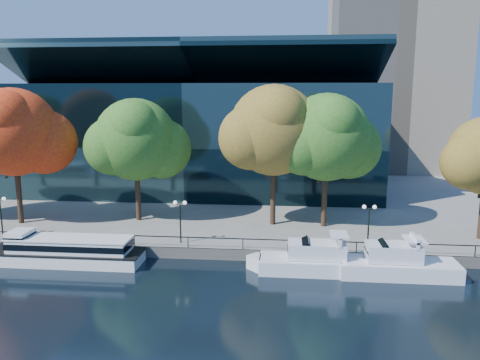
# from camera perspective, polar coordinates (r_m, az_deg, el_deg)

# --- Properties ---
(ground) EXTENTS (160.00, 160.00, 0.00)m
(ground) POSITION_cam_1_polar(r_m,az_deg,el_deg) (40.52, -7.27, -10.95)
(ground) COLOR black
(ground) RESTS_ON ground
(promenade) EXTENTS (90.00, 67.08, 1.00)m
(promenade) POSITION_cam_1_polar(r_m,az_deg,el_deg) (74.99, -1.17, -0.47)
(promenade) COLOR slate
(promenade) RESTS_ON ground
(railing) EXTENTS (88.20, 0.08, 0.99)m
(railing) POSITION_cam_1_polar(r_m,az_deg,el_deg) (42.87, -6.37, -6.97)
(railing) COLOR black
(railing) RESTS_ON promenade
(convention_building) EXTENTS (50.00, 24.57, 21.43)m
(convention_building) POSITION_cam_1_polar(r_m,az_deg,el_deg) (69.96, -4.91, 5.33)
(convention_building) COLOR black
(convention_building) RESTS_ON ground
(tour_boat) EXTENTS (15.04, 3.35, 2.85)m
(tour_boat) POSITION_cam_1_polar(r_m,az_deg,el_deg) (44.47, -20.97, -7.95)
(tour_boat) COLOR white
(tour_boat) RESTS_ON ground
(cruiser_near) EXTENTS (11.71, 3.01, 3.39)m
(cruiser_near) POSITION_cam_1_polar(r_m,az_deg,el_deg) (40.13, 9.36, -9.61)
(cruiser_near) COLOR silver
(cruiser_near) RESTS_ON ground
(cruiser_far) EXTENTS (10.71, 2.97, 3.50)m
(cruiser_far) POSITION_cam_1_polar(r_m,az_deg,el_deg) (40.71, 18.14, -9.63)
(cruiser_far) COLOR silver
(cruiser_far) RESTS_ON ground
(tree_1) EXTENTS (11.51, 9.44, 14.40)m
(tree_1) POSITION_cam_1_polar(r_m,az_deg,el_deg) (54.33, -25.73, 5.07)
(tree_1) COLOR black
(tree_1) RESTS_ON promenade
(tree_2) EXTENTS (11.03, 9.04, 13.30)m
(tree_2) POSITION_cam_1_polar(r_m,az_deg,el_deg) (51.45, -12.41, 4.61)
(tree_2) COLOR black
(tree_2) RESTS_ON promenade
(tree_3) EXTENTS (11.78, 9.66, 14.74)m
(tree_3) POSITION_cam_1_polar(r_m,az_deg,el_deg) (48.57, 4.37, 5.82)
(tree_3) COLOR black
(tree_3) RESTS_ON promenade
(tree_4) EXTENTS (11.22, 9.20, 13.85)m
(tree_4) POSITION_cam_1_polar(r_m,az_deg,el_deg) (48.65, 10.70, 4.91)
(tree_4) COLOR black
(tree_4) RESTS_ON promenade
(lamp_0) EXTENTS (1.26, 0.36, 4.03)m
(lamp_0) POSITION_cam_1_polar(r_m,az_deg,el_deg) (50.54, -27.19, -3.00)
(lamp_0) COLOR black
(lamp_0) RESTS_ON promenade
(lamp_1) EXTENTS (1.26, 0.36, 4.03)m
(lamp_1) POSITION_cam_1_polar(r_m,az_deg,el_deg) (43.68, -7.31, -3.87)
(lamp_1) COLOR black
(lamp_1) RESTS_ON promenade
(lamp_2) EXTENTS (1.26, 0.36, 4.03)m
(lamp_2) POSITION_cam_1_polar(r_m,az_deg,el_deg) (43.29, 15.45, -4.30)
(lamp_2) COLOR black
(lamp_2) RESTS_ON promenade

